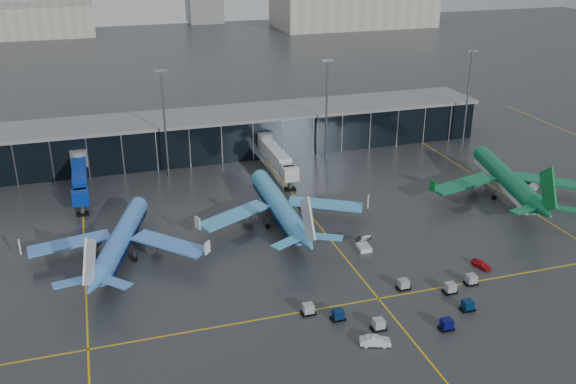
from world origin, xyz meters
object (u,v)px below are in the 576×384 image
object	(u,v)px
airliner_aer_lingus	(507,167)
service_van_white	(375,341)
airliner_arkefly	(120,227)
mobile_airstair	(364,246)
baggage_carts	(409,303)
airliner_klm_near	(278,194)
service_van_red	(481,264)

from	to	relation	value
airliner_aer_lingus	service_van_white	bearing A→B (deg)	-126.76
airliner_arkefly	service_van_white	bearing A→B (deg)	-31.61
mobile_airstair	service_van_white	bearing A→B (deg)	-106.78
airliner_arkefly	service_van_white	size ratio (longest dim) A/B	8.70
mobile_airstair	baggage_carts	bearing A→B (deg)	-89.45
airliner_klm_near	baggage_carts	distance (m)	37.86
airliner_aer_lingus	service_van_red	bearing A→B (deg)	-117.26
airliner_arkefly	mobile_airstair	distance (m)	44.39
airliner_klm_near	airliner_aer_lingus	xyz separation A→B (m)	(51.73, -1.37, 0.31)
airliner_aer_lingus	baggage_carts	xyz separation A→B (m)	(-41.00, -34.52, -5.82)
airliner_klm_near	mobile_airstair	bearing A→B (deg)	-52.74
service_van_red	airliner_klm_near	bearing A→B (deg)	119.92
service_van_white	baggage_carts	bearing A→B (deg)	-32.97
airliner_arkefly	airliner_aer_lingus	xyz separation A→B (m)	(82.74, 3.79, 0.65)
baggage_carts	mobile_airstair	distance (m)	20.13
airliner_arkefly	mobile_airstair	size ratio (longest dim) A/B	11.19
mobile_airstair	airliner_aer_lingus	bearing A→B (deg)	23.38
service_van_white	airliner_arkefly	bearing A→B (deg)	58.88
airliner_aer_lingus	mobile_airstair	xyz separation A→B (m)	(-39.95, -14.42, -5.81)
airliner_arkefly	airliner_klm_near	world-z (taller)	airliner_klm_near
baggage_carts	mobile_airstair	world-z (taller)	mobile_airstair
airliner_aer_lingus	service_van_red	xyz separation A→B (m)	(-22.97, -26.76, -5.94)
airliner_arkefly	baggage_carts	world-z (taller)	airliner_arkefly
airliner_klm_near	service_van_red	distance (m)	40.62
airliner_klm_near	service_van_white	world-z (taller)	airliner_klm_near
service_van_red	service_van_white	bearing A→B (deg)	-166.66
service_van_white	service_van_red	bearing A→B (deg)	-42.70
baggage_carts	service_van_red	xyz separation A→B (m)	(18.03, 7.76, -0.12)
airliner_aer_lingus	service_van_red	size ratio (longest dim) A/B	11.48
airliner_arkefly	mobile_airstair	bearing A→B (deg)	3.82
baggage_carts	mobile_airstair	bearing A→B (deg)	87.01
baggage_carts	service_van_white	world-z (taller)	baggage_carts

